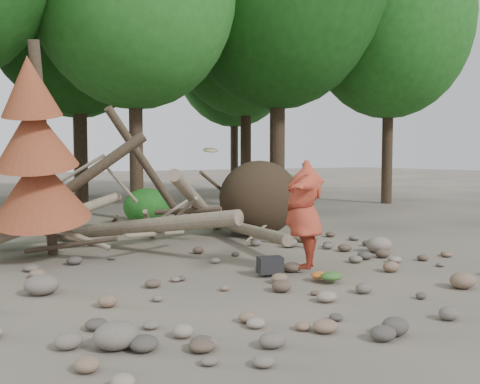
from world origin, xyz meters
TOP-DOWN VIEW (x-y plane):
  - ground at (0.00, 0.00)m, footprint 120.00×120.00m
  - deadfall_pile at (2.02, 4.24)m, footprint 8.55×5.24m
  - dead_conifer at (-3.12, 3.37)m, footprint 2.06×2.16m
  - bush_mid at (0.80, 7.80)m, footprint 1.40×1.40m
  - bush_right at (5.00, 7.00)m, footprint 2.00×2.00m
  - frisbee_thrower at (0.87, 0.14)m, footprint 3.14×2.07m
  - backpack at (0.16, 0.19)m, footprint 0.49×0.39m
  - cloth_green at (0.74, -0.78)m, footprint 0.39×0.33m
  - cloth_orange at (0.67, -0.56)m, footprint 0.33×0.27m
  - boulder_front_left at (-3.26, -1.86)m, footprint 0.51×0.46m
  - boulder_front_right at (2.32, -2.10)m, footprint 0.43×0.39m
  - boulder_mid_right at (3.49, 0.87)m, footprint 0.58×0.52m
  - boulder_mid_left at (-3.52, 0.94)m, footprint 0.52×0.47m

SIDE VIEW (x-z plane):
  - ground at x=0.00m, z-range 0.00..0.00m
  - cloth_orange at x=0.67m, z-range 0.00..0.12m
  - cloth_green at x=0.74m, z-range 0.00..0.15m
  - boulder_front_right at x=2.32m, z-range 0.00..0.26m
  - backpack at x=0.16m, z-range 0.00..0.28m
  - boulder_front_left at x=-3.26m, z-range 0.00..0.30m
  - boulder_mid_left at x=-3.52m, z-range 0.00..0.31m
  - boulder_mid_right at x=3.49m, z-range 0.00..0.35m
  - bush_mid at x=0.80m, z-range 0.00..1.12m
  - bush_right at x=5.00m, z-range 0.00..1.60m
  - deadfall_pile at x=2.02m, z-range -0.70..2.60m
  - frisbee_thrower at x=0.87m, z-range -0.03..2.15m
  - dead_conifer at x=-3.12m, z-range -0.06..4.29m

